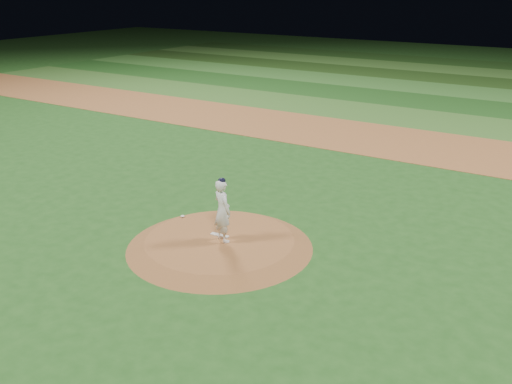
% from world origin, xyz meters
% --- Properties ---
extents(ground, '(120.00, 120.00, 0.00)m').
position_xyz_m(ground, '(0.00, 0.00, 0.00)').
color(ground, '#1F4E19').
rests_on(ground, ground).
extents(infield_dirt_band, '(70.00, 6.00, 0.02)m').
position_xyz_m(infield_dirt_band, '(0.00, 14.00, 0.01)').
color(infield_dirt_band, '#94592E').
rests_on(infield_dirt_band, ground).
extents(outfield_stripe_0, '(70.00, 5.00, 0.02)m').
position_xyz_m(outfield_stripe_0, '(0.00, 19.50, 0.01)').
color(outfield_stripe_0, '#376725').
rests_on(outfield_stripe_0, ground).
extents(outfield_stripe_1, '(70.00, 5.00, 0.02)m').
position_xyz_m(outfield_stripe_1, '(0.00, 24.50, 0.01)').
color(outfield_stripe_1, '#1B4A17').
rests_on(outfield_stripe_1, ground).
extents(outfield_stripe_2, '(70.00, 5.00, 0.02)m').
position_xyz_m(outfield_stripe_2, '(0.00, 29.50, 0.01)').
color(outfield_stripe_2, '#336F28').
rests_on(outfield_stripe_2, ground).
extents(outfield_stripe_3, '(70.00, 5.00, 0.02)m').
position_xyz_m(outfield_stripe_3, '(0.00, 34.50, 0.01)').
color(outfield_stripe_3, '#204215').
rests_on(outfield_stripe_3, ground).
extents(outfield_stripe_4, '(70.00, 5.00, 0.02)m').
position_xyz_m(outfield_stripe_4, '(0.00, 39.50, 0.01)').
color(outfield_stripe_4, '#3B6F28').
rests_on(outfield_stripe_4, ground).
extents(outfield_stripe_5, '(70.00, 5.00, 0.02)m').
position_xyz_m(outfield_stripe_5, '(0.00, 44.50, 0.01)').
color(outfield_stripe_5, '#1D4516').
rests_on(outfield_stripe_5, ground).
extents(pitchers_mound, '(5.50, 5.50, 0.25)m').
position_xyz_m(pitchers_mound, '(0.00, 0.00, 0.12)').
color(pitchers_mound, brown).
rests_on(pitchers_mound, ground).
extents(pitching_rubber, '(0.59, 0.18, 0.03)m').
position_xyz_m(pitching_rubber, '(-0.14, 0.19, 0.26)').
color(pitching_rubber, silver).
rests_on(pitching_rubber, pitchers_mound).
extents(rosin_bag, '(0.13, 0.13, 0.07)m').
position_xyz_m(rosin_bag, '(-1.97, 0.69, 0.29)').
color(rosin_bag, silver).
rests_on(rosin_bag, pitchers_mound).
extents(pitcher_on_mound, '(0.81, 0.69, 1.94)m').
position_xyz_m(pitcher_on_mound, '(0.13, -0.02, 1.20)').
color(pitcher_on_mound, white).
rests_on(pitcher_on_mound, pitchers_mound).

